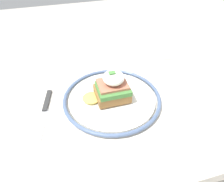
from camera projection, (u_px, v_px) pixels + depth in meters
dining_table at (115, 115)px, 0.72m from camera, size 1.06×0.65×0.72m
plate at (112, 99)px, 0.59m from camera, size 0.26×0.26×0.02m
sandwich at (112, 87)px, 0.56m from camera, size 0.12×0.08×0.08m
fork at (168, 92)px, 0.62m from camera, size 0.02×0.15×0.00m
knife at (45, 110)px, 0.56m from camera, size 0.05×0.18×0.01m
napkin at (162, 51)px, 0.79m from camera, size 0.14×0.15×0.01m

